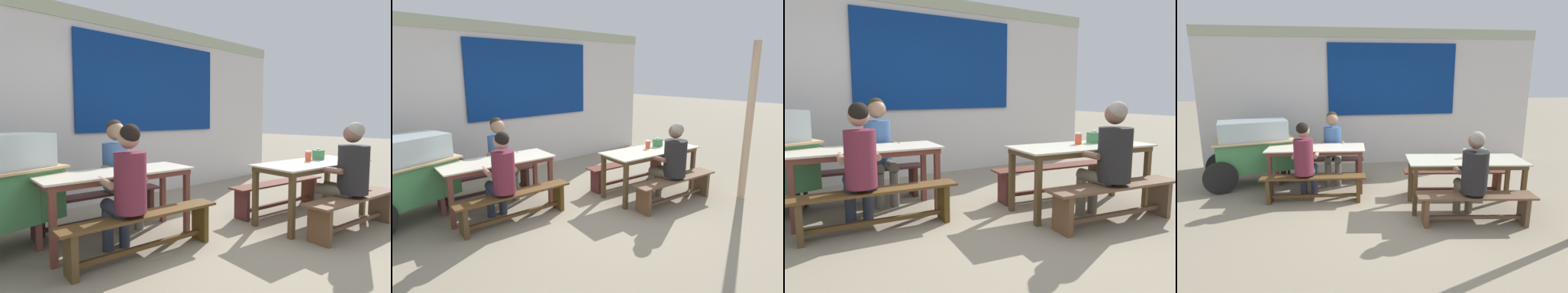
# 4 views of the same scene
# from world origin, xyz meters

# --- Properties ---
(ground_plane) EXTENTS (40.00, 40.00, 0.00)m
(ground_plane) POSITION_xyz_m (0.00, 0.00, 0.00)
(ground_plane) COLOR gray
(backdrop_wall) EXTENTS (7.32, 0.23, 2.93)m
(backdrop_wall) POSITION_xyz_m (0.02, 2.60, 1.54)
(backdrop_wall) COLOR silver
(backdrop_wall) RESTS_ON ground_plane
(dining_table_far) EXTENTS (1.69, 0.72, 0.77)m
(dining_table_far) POSITION_xyz_m (-1.19, 0.94, 0.68)
(dining_table_far) COLOR beige
(dining_table_far) RESTS_ON ground_plane
(dining_table_near) EXTENTS (1.77, 0.85, 0.77)m
(dining_table_near) POSITION_xyz_m (1.03, -0.14, 0.68)
(dining_table_near) COLOR beige
(dining_table_near) RESTS_ON ground_plane
(bench_far_back) EXTENTS (1.65, 0.38, 0.42)m
(bench_far_back) POSITION_xyz_m (-1.15, 1.49, 0.29)
(bench_far_back) COLOR #4F2C2A
(bench_far_back) RESTS_ON ground_plane
(bench_far_front) EXTENTS (1.65, 0.36, 0.42)m
(bench_far_front) POSITION_xyz_m (-1.23, 0.40, 0.29)
(bench_far_front) COLOR brown
(bench_far_front) RESTS_ON ground_plane
(bench_near_back) EXTENTS (1.71, 0.47, 0.42)m
(bench_near_back) POSITION_xyz_m (1.09, 0.41, 0.28)
(bench_near_back) COLOR brown
(bench_near_back) RESTS_ON ground_plane
(bench_near_front) EXTENTS (1.60, 0.49, 0.42)m
(bench_near_front) POSITION_xyz_m (0.96, -0.68, 0.29)
(bench_near_front) COLOR brown
(bench_near_front) RESTS_ON ground_plane
(food_cart) EXTENTS (1.85, 1.17, 1.18)m
(food_cart) POSITION_xyz_m (-2.34, 1.44, 0.69)
(food_cart) COLOR #458C52
(food_cart) RESTS_ON ground_plane
(person_center_facing) EXTENTS (0.44, 0.59, 1.31)m
(person_center_facing) POSITION_xyz_m (-0.91, 1.41, 0.74)
(person_center_facing) COLOR #67675C
(person_center_facing) RESTS_ON ground_plane
(person_near_front) EXTENTS (0.47, 0.59, 1.29)m
(person_near_front) POSITION_xyz_m (0.93, -0.61, 0.72)
(person_near_front) COLOR #686050
(person_near_front) RESTS_ON ground_plane
(person_left_back_turned) EXTENTS (0.44, 0.56, 1.28)m
(person_left_back_turned) POSITION_xyz_m (-1.35, 0.48, 0.71)
(person_left_back_turned) COLOR #2F3547
(person_left_back_turned) RESTS_ON ground_plane
(tissue_box) EXTENTS (0.15, 0.10, 0.15)m
(tissue_box) POSITION_xyz_m (1.31, -0.06, 0.83)
(tissue_box) COLOR #3D8250
(tissue_box) RESTS_ON dining_table_near
(condiment_jar) EXTENTS (0.08, 0.08, 0.14)m
(condiment_jar) POSITION_xyz_m (1.05, -0.05, 0.83)
(condiment_jar) COLOR #E05030
(condiment_jar) RESTS_ON dining_table_near
(wooden_support_post) EXTENTS (0.12, 0.12, 2.48)m
(wooden_support_post) POSITION_xyz_m (1.98, -1.28, 1.24)
(wooden_support_post) COLOR tan
(wooden_support_post) RESTS_ON ground_plane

